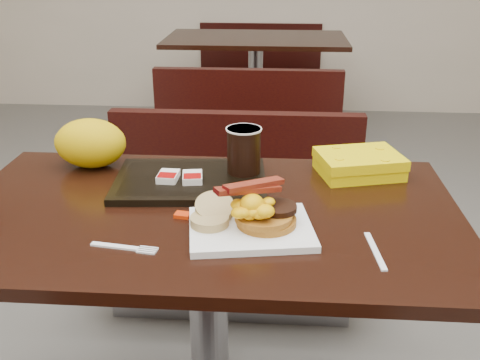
# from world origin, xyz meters

# --- Properties ---
(table_near) EXTENTS (1.20, 0.70, 0.75)m
(table_near) POSITION_xyz_m (0.00, 0.00, 0.38)
(table_near) COLOR black
(table_near) RESTS_ON floor
(bench_near_n) EXTENTS (1.00, 0.46, 0.72)m
(bench_near_n) POSITION_xyz_m (0.00, 0.70, 0.36)
(bench_near_n) COLOR black
(bench_near_n) RESTS_ON floor
(table_far) EXTENTS (1.20, 0.70, 0.75)m
(table_far) POSITION_xyz_m (0.00, 2.60, 0.38)
(table_far) COLOR black
(table_far) RESTS_ON floor
(bench_far_s) EXTENTS (1.00, 0.46, 0.72)m
(bench_far_s) POSITION_xyz_m (0.00, 1.90, 0.36)
(bench_far_s) COLOR black
(bench_far_s) RESTS_ON floor
(bench_far_n) EXTENTS (1.00, 0.46, 0.72)m
(bench_far_n) POSITION_xyz_m (0.00, 3.30, 0.36)
(bench_far_n) COLOR black
(bench_far_n) RESTS_ON floor
(platter) EXTENTS (0.29, 0.25, 0.02)m
(platter) POSITION_xyz_m (0.11, -0.10, 0.76)
(platter) COLOR white
(platter) RESTS_ON table_near
(pancake_stack) EXTENTS (0.17, 0.17, 0.03)m
(pancake_stack) POSITION_xyz_m (0.14, -0.09, 0.78)
(pancake_stack) COLOR #A9611C
(pancake_stack) RESTS_ON platter
(sausage_patty) EXTENTS (0.10, 0.10, 0.01)m
(sausage_patty) POSITION_xyz_m (0.17, -0.08, 0.80)
(sausage_patty) COLOR black
(sausage_patty) RESTS_ON pancake_stack
(scrambled_eggs) EXTENTS (0.10, 0.08, 0.05)m
(scrambled_eggs) POSITION_xyz_m (0.11, -0.11, 0.82)
(scrambled_eggs) COLOR #FFB905
(scrambled_eggs) RESTS_ON pancake_stack
(bacon_strips) EXTENTS (0.17, 0.14, 0.01)m
(bacon_strips) POSITION_xyz_m (0.10, -0.09, 0.85)
(bacon_strips) COLOR #410407
(bacon_strips) RESTS_ON scrambled_eggs
(muffin_bottom) EXTENTS (0.09, 0.09, 0.02)m
(muffin_bottom) POSITION_xyz_m (0.02, -0.10, 0.78)
(muffin_bottom) COLOR tan
(muffin_bottom) RESTS_ON platter
(muffin_top) EXTENTS (0.11, 0.11, 0.05)m
(muffin_top) POSITION_xyz_m (0.03, -0.06, 0.79)
(muffin_top) COLOR tan
(muffin_top) RESTS_ON platter
(fork) EXTENTS (0.15, 0.05, 0.00)m
(fork) POSITION_xyz_m (-0.17, -0.19, 0.75)
(fork) COLOR white
(fork) RESTS_ON table_near
(knife) EXTENTS (0.03, 0.15, 0.00)m
(knife) POSITION_xyz_m (0.37, -0.17, 0.75)
(knife) COLOR white
(knife) RESTS_ON table_near
(condiment_syrup) EXTENTS (0.04, 0.03, 0.01)m
(condiment_syrup) POSITION_xyz_m (-0.05, -0.04, 0.75)
(condiment_syrup) COLOR red
(condiment_syrup) RESTS_ON table_near
(condiment_ketchup) EXTENTS (0.04, 0.04, 0.01)m
(condiment_ketchup) POSITION_xyz_m (-0.02, 0.08, 0.75)
(condiment_ketchup) COLOR #8C0504
(condiment_ketchup) RESTS_ON table_near
(tray) EXTENTS (0.41, 0.30, 0.02)m
(tray) POSITION_xyz_m (-0.06, 0.15, 0.76)
(tray) COLOR black
(tray) RESTS_ON table_near
(hashbrown_sleeve_left) EXTENTS (0.05, 0.07, 0.02)m
(hashbrown_sleeve_left) POSITION_xyz_m (-0.11, 0.13, 0.78)
(hashbrown_sleeve_left) COLOR silver
(hashbrown_sleeve_left) RESTS_ON tray
(hashbrown_sleeve_right) EXTENTS (0.06, 0.07, 0.02)m
(hashbrown_sleeve_right) POSITION_xyz_m (-0.05, 0.13, 0.78)
(hashbrown_sleeve_right) COLOR silver
(hashbrown_sleeve_right) RESTS_ON tray
(coffee_cup_far) EXTENTS (0.11, 0.11, 0.12)m
(coffee_cup_far) POSITION_xyz_m (0.08, 0.20, 0.83)
(coffee_cup_far) COLOR black
(coffee_cup_far) RESTS_ON tray
(clamshell) EXTENTS (0.25, 0.21, 0.06)m
(clamshell) POSITION_xyz_m (0.39, 0.25, 0.78)
(clamshell) COLOR yellow
(clamshell) RESTS_ON table_near
(paper_bag) EXTENTS (0.24, 0.21, 0.14)m
(paper_bag) POSITION_xyz_m (-0.35, 0.25, 0.82)
(paper_bag) COLOR #D9AA07
(paper_bag) RESTS_ON table_near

